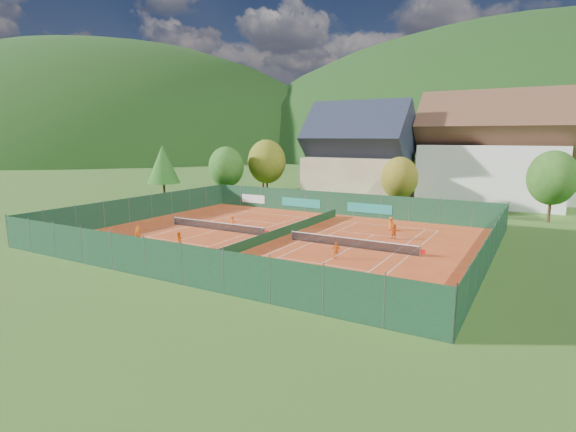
{
  "coord_description": "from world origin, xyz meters",
  "views": [
    {
      "loc": [
        23.33,
        -38.46,
        10.31
      ],
      "look_at": [
        0.0,
        2.0,
        2.0
      ],
      "focal_mm": 28.0,
      "sensor_mm": 36.0,
      "label": 1
    }
  ],
  "objects_px": {
    "player_right_far_b": "(394,231)",
    "player_left_mid": "(179,240)",
    "player_left_far": "(232,222)",
    "chalet": "(359,160)",
    "player_right_near": "(336,251)",
    "player_left_near": "(138,233)",
    "hotel_block_a": "(492,156)",
    "ball_hopper": "(330,285)",
    "player_right_far_a": "(391,224)"
  },
  "relations": [
    {
      "from": "player_left_near",
      "to": "player_right_far_b",
      "type": "relative_size",
      "value": 1.0
    },
    {
      "from": "ball_hopper",
      "to": "chalet",
      "type": "bearing_deg",
      "value": 108.86
    },
    {
      "from": "player_left_far",
      "to": "chalet",
      "type": "bearing_deg",
      "value": -99.56
    },
    {
      "from": "hotel_block_a",
      "to": "player_right_near",
      "type": "distance_m",
      "value": 41.62
    },
    {
      "from": "hotel_block_a",
      "to": "player_right_near",
      "type": "xyz_separation_m",
      "value": [
        -7.64,
        -40.37,
        -6.64
      ]
    },
    {
      "from": "player_left_near",
      "to": "player_right_near",
      "type": "xyz_separation_m",
      "value": [
        19.88,
        3.68,
        -0.04
      ]
    },
    {
      "from": "player_right_near",
      "to": "player_left_mid",
      "type": "bearing_deg",
      "value": 179.71
    },
    {
      "from": "ball_hopper",
      "to": "player_left_near",
      "type": "height_order",
      "value": "player_left_near"
    },
    {
      "from": "player_left_mid",
      "to": "player_right_far_a",
      "type": "distance_m",
      "value": 23.11
    },
    {
      "from": "player_right_far_a",
      "to": "player_right_far_b",
      "type": "distance_m",
      "value": 4.34
    },
    {
      "from": "player_right_far_a",
      "to": "player_left_mid",
      "type": "bearing_deg",
      "value": 62.0
    },
    {
      "from": "chalet",
      "to": "player_right_near",
      "type": "relative_size",
      "value": 10.91
    },
    {
      "from": "ball_hopper",
      "to": "player_right_far_b",
      "type": "xyz_separation_m",
      "value": [
        -1.05,
        17.83,
        0.23
      ]
    },
    {
      "from": "chalet",
      "to": "player_left_far",
      "type": "height_order",
      "value": "chalet"
    },
    {
      "from": "ball_hopper",
      "to": "player_left_far",
      "type": "relative_size",
      "value": 0.58
    },
    {
      "from": "player_right_far_b",
      "to": "hotel_block_a",
      "type": "bearing_deg",
      "value": -97.59
    },
    {
      "from": "player_left_near",
      "to": "player_left_far",
      "type": "height_order",
      "value": "player_left_near"
    },
    {
      "from": "player_left_near",
      "to": "player_left_mid",
      "type": "relative_size",
      "value": 0.99
    },
    {
      "from": "chalet",
      "to": "player_left_mid",
      "type": "relative_size",
      "value": 10.22
    },
    {
      "from": "player_left_far",
      "to": "player_left_mid",
      "type": "bearing_deg",
      "value": 97.92
    },
    {
      "from": "chalet",
      "to": "ball_hopper",
      "type": "relative_size",
      "value": 20.25
    },
    {
      "from": "hotel_block_a",
      "to": "player_left_far",
      "type": "xyz_separation_m",
      "value": [
        -23.29,
        -34.07,
        -6.69
      ]
    },
    {
      "from": "player_right_near",
      "to": "player_right_far_b",
      "type": "relative_size",
      "value": 0.94
    },
    {
      "from": "ball_hopper",
      "to": "player_left_mid",
      "type": "relative_size",
      "value": 0.5
    },
    {
      "from": "ball_hopper",
      "to": "player_right_far_a",
      "type": "xyz_separation_m",
      "value": [
        -2.65,
        21.87,
        0.2
      ]
    },
    {
      "from": "player_left_near",
      "to": "ball_hopper",
      "type": "bearing_deg",
      "value": -46.67
    },
    {
      "from": "player_left_far",
      "to": "player_right_near",
      "type": "distance_m",
      "value": 16.88
    },
    {
      "from": "ball_hopper",
      "to": "player_right_near",
      "type": "height_order",
      "value": "player_right_near"
    },
    {
      "from": "player_right_near",
      "to": "player_right_far_b",
      "type": "height_order",
      "value": "player_right_far_b"
    },
    {
      "from": "hotel_block_a",
      "to": "player_left_near",
      "type": "relative_size",
      "value": 13.75
    },
    {
      "from": "player_right_far_a",
      "to": "hotel_block_a",
      "type": "bearing_deg",
      "value": -94.45
    },
    {
      "from": "hotel_block_a",
      "to": "player_right_far_a",
      "type": "distance_m",
      "value": 28.16
    },
    {
      "from": "player_right_far_a",
      "to": "player_right_far_b",
      "type": "xyz_separation_m",
      "value": [
        1.6,
        -4.03,
        0.03
      ]
    },
    {
      "from": "player_left_near",
      "to": "player_left_far",
      "type": "relative_size",
      "value": 1.14
    },
    {
      "from": "chalet",
      "to": "hotel_block_a",
      "type": "distance_m",
      "value": 19.94
    },
    {
      "from": "player_left_near",
      "to": "player_right_near",
      "type": "bearing_deg",
      "value": -25.76
    },
    {
      "from": "chalet",
      "to": "player_left_far",
      "type": "relative_size",
      "value": 11.72
    },
    {
      "from": "ball_hopper",
      "to": "player_left_near",
      "type": "distance_m",
      "value": 23.34
    },
    {
      "from": "player_right_far_b",
      "to": "player_left_mid",
      "type": "bearing_deg",
      "value": 43.83
    },
    {
      "from": "player_left_far",
      "to": "player_right_far_b",
      "type": "bearing_deg",
      "value": -169.23
    },
    {
      "from": "player_left_mid",
      "to": "player_right_far_a",
      "type": "xyz_separation_m",
      "value": [
        14.49,
        18.0,
        -0.04
      ]
    },
    {
      "from": "hotel_block_a",
      "to": "ball_hopper",
      "type": "distance_m",
      "value": 48.96
    },
    {
      "from": "hotel_block_a",
      "to": "player_left_near",
      "type": "bearing_deg",
      "value": -121.99
    },
    {
      "from": "player_left_far",
      "to": "ball_hopper",
      "type": "bearing_deg",
      "value": 141.98
    },
    {
      "from": "player_right_far_b",
      "to": "ball_hopper",
      "type": "bearing_deg",
      "value": 96.23
    },
    {
      "from": "chalet",
      "to": "ball_hopper",
      "type": "height_order",
      "value": "chalet"
    },
    {
      "from": "chalet",
      "to": "player_right_near",
      "type": "height_order",
      "value": "chalet"
    },
    {
      "from": "player_left_mid",
      "to": "player_left_far",
      "type": "xyz_separation_m",
      "value": [
        -1.6,
        10.33,
        -0.1
      ]
    },
    {
      "from": "player_left_near",
      "to": "player_right_far_a",
      "type": "distance_m",
      "value": 26.9
    },
    {
      "from": "chalet",
      "to": "player_right_far_a",
      "type": "distance_m",
      "value": 24.29
    }
  ]
}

